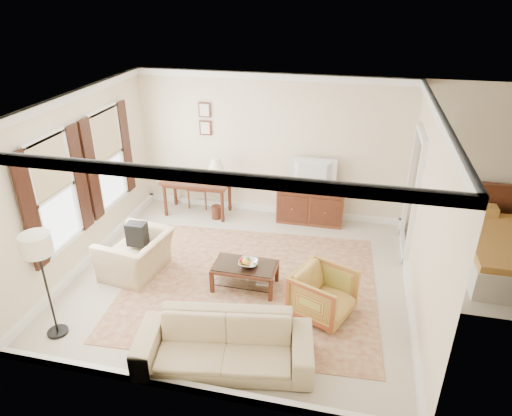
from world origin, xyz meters
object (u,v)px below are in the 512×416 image
at_px(striped_armchair, 323,292).
at_px(writing_desk, 197,185).
at_px(tv, 313,164).
at_px(sideboard, 311,203).
at_px(sofa, 224,338).
at_px(coffee_table, 245,270).
at_px(club_armchair, 135,248).

bearing_deg(striped_armchair, writing_desk, 69.48).
bearing_deg(tv, sideboard, -90.00).
bearing_deg(sideboard, striped_armchair, -79.65).
bearing_deg(writing_desk, sofa, -66.22).
xyz_separation_m(writing_desk, striped_armchair, (2.88, -2.73, -0.25)).
bearing_deg(coffee_table, club_armchair, 179.94).
height_order(writing_desk, tv, tv).
bearing_deg(club_armchair, striped_armchair, 91.21).
bearing_deg(tv, writing_desk, 3.53).
xyz_separation_m(club_armchair, sofa, (2.02, -1.66, -0.04)).
height_order(coffee_table, sofa, sofa).
bearing_deg(tv, sofa, 81.81).
relative_size(writing_desk, tv, 1.57).
relative_size(tv, sofa, 0.40).
bearing_deg(tv, club_armchair, 43.38).
relative_size(tv, striped_armchair, 1.10).
bearing_deg(sideboard, sofa, -98.15).
height_order(writing_desk, striped_armchair, striped_armchair).
xyz_separation_m(sideboard, tv, (0.00, -0.02, 0.85)).
distance_m(coffee_table, club_armchair, 1.88).
bearing_deg(striped_armchair, tv, 33.38).
bearing_deg(sideboard, coffee_table, -106.59).
xyz_separation_m(writing_desk, tv, (2.35, 0.15, 0.60)).
height_order(sideboard, sofa, sofa).
distance_m(writing_desk, tv, 2.43).
distance_m(tv, club_armchair, 3.68).
distance_m(sideboard, sofa, 4.19).
distance_m(writing_desk, coffee_table, 2.85).
bearing_deg(writing_desk, club_armchair, -96.47).
bearing_deg(coffee_table, sideboard, 73.41).
distance_m(tv, coffee_table, 2.75).
relative_size(sideboard, tv, 1.49).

